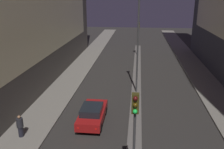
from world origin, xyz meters
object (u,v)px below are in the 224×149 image
(car_left_lane, at_px, (92,114))
(pedestrian_on_left_sidewalk, at_px, (20,126))
(street_lamp, at_px, (138,29))
(traffic_light_mid, at_px, (138,31))
(traffic_light_near, at_px, (135,123))

(car_left_lane, bearing_deg, pedestrian_on_left_sidewalk, -149.05)
(street_lamp, bearing_deg, pedestrian_on_left_sidewalk, -130.45)
(traffic_light_mid, xyz_separation_m, pedestrian_on_left_sidewalk, (-7.51, -23.71, -2.89))
(car_left_lane, xyz_separation_m, pedestrian_on_left_sidewalk, (-4.34, -2.60, 0.19))
(traffic_light_mid, distance_m, pedestrian_on_left_sidewalk, 25.04)
(traffic_light_near, relative_size, car_left_lane, 1.19)
(traffic_light_near, xyz_separation_m, pedestrian_on_left_sidewalk, (-7.51, 4.02, -2.89))
(car_left_lane, bearing_deg, street_lamp, 62.95)
(street_lamp, bearing_deg, traffic_light_mid, 90.00)
(traffic_light_mid, height_order, street_lamp, street_lamp)
(pedestrian_on_left_sidewalk, bearing_deg, car_left_lane, 30.95)
(street_lamp, height_order, car_left_lane, street_lamp)
(traffic_light_near, bearing_deg, street_lamp, 90.00)
(traffic_light_mid, relative_size, car_left_lane, 1.19)
(traffic_light_near, distance_m, pedestrian_on_left_sidewalk, 8.99)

